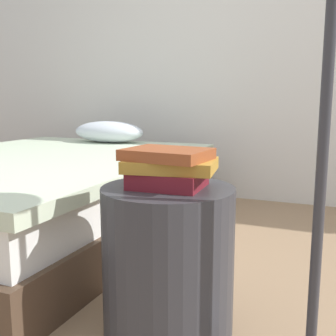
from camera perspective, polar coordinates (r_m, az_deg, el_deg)
ground_plane at (r=1.51m, az=0.00°, el=-21.50°), size 8.00×8.00×0.00m
wall_back at (r=3.28m, az=14.27°, el=18.40°), size 7.00×0.08×2.60m
bed at (r=2.52m, az=-17.43°, el=-3.45°), size 1.55×2.02×0.62m
side_table at (r=1.40m, az=0.00°, el=-12.72°), size 0.44×0.44×0.50m
book_maroon at (r=1.32m, az=-0.16°, el=-1.57°), size 0.23×0.20×0.05m
book_ochre at (r=1.32m, az=0.40°, el=0.40°), size 0.31×0.24×0.04m
book_rust at (r=1.30m, az=-0.07°, el=1.93°), size 0.28×0.22×0.03m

